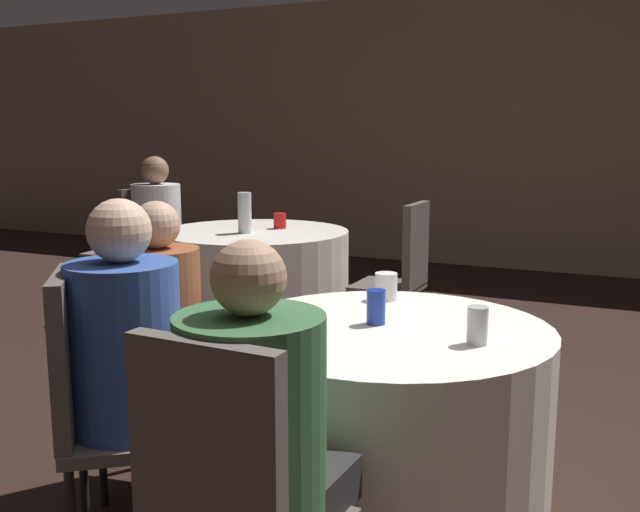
{
  "coord_description": "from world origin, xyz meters",
  "views": [
    {
      "loc": [
        0.74,
        -2.27,
        1.4
      ],
      "look_at": [
        -0.61,
        0.65,
        0.84
      ],
      "focal_mm": 40.0,
      "sensor_mm": 36.0,
      "label": 1
    }
  ],
  "objects_px": {
    "table_near": "(388,428)",
    "chair_near_southwest": "(95,396)",
    "person_floral_shirt": "(179,353)",
    "person_green_jacket": "(266,461)",
    "person_white_shirt": "(163,235)",
    "pizza_plate_near": "(279,319)",
    "person_blue_shirt": "(147,379)",
    "soda_can_blue": "(376,307)",
    "chair_far_west": "(149,241)",
    "chair_near_west": "(138,350)",
    "table_far": "(255,284)",
    "soda_can_red": "(268,321)",
    "bottle_far": "(245,213)",
    "soda_can_silver": "(477,325)",
    "chair_far_east": "(403,267)",
    "chair_near_south": "(228,502)"
  },
  "relations": [
    {
      "from": "table_near",
      "to": "chair_near_southwest",
      "type": "relative_size",
      "value": 1.16
    },
    {
      "from": "person_floral_shirt",
      "to": "person_green_jacket",
      "type": "height_order",
      "value": "person_green_jacket"
    },
    {
      "from": "person_white_shirt",
      "to": "pizza_plate_near",
      "type": "xyz_separation_m",
      "value": [
        2.14,
        -2.16,
        0.12
      ]
    },
    {
      "from": "person_blue_shirt",
      "to": "soda_can_blue",
      "type": "height_order",
      "value": "person_blue_shirt"
    },
    {
      "from": "pizza_plate_near",
      "to": "chair_far_west",
      "type": "bearing_deg",
      "value": 136.42
    },
    {
      "from": "chair_near_west",
      "to": "chair_near_southwest",
      "type": "bearing_deg",
      "value": 14.36
    },
    {
      "from": "table_far",
      "to": "chair_near_southwest",
      "type": "xyz_separation_m",
      "value": [
        0.85,
        -2.49,
        0.2
      ]
    },
    {
      "from": "person_floral_shirt",
      "to": "person_green_jacket",
      "type": "distance_m",
      "value": 1.04
    },
    {
      "from": "chair_near_southwest",
      "to": "person_blue_shirt",
      "type": "distance_m",
      "value": 0.17
    },
    {
      "from": "person_blue_shirt",
      "to": "person_white_shirt",
      "type": "relative_size",
      "value": 0.98
    },
    {
      "from": "person_floral_shirt",
      "to": "person_blue_shirt",
      "type": "distance_m",
      "value": 0.41
    },
    {
      "from": "chair_near_west",
      "to": "soda_can_blue",
      "type": "xyz_separation_m",
      "value": [
        0.91,
        0.16,
        0.23
      ]
    },
    {
      "from": "chair_far_west",
      "to": "soda_can_blue",
      "type": "height_order",
      "value": "chair_far_west"
    },
    {
      "from": "chair_near_southwest",
      "to": "soda_can_red",
      "type": "bearing_deg",
      "value": 84.73
    },
    {
      "from": "person_green_jacket",
      "to": "bottle_far",
      "type": "height_order",
      "value": "person_green_jacket"
    },
    {
      "from": "pizza_plate_near",
      "to": "person_green_jacket",
      "type": "bearing_deg",
      "value": -64.37
    },
    {
      "from": "person_floral_shirt",
      "to": "soda_can_blue",
      "type": "bearing_deg",
      "value": 91.92
    },
    {
      "from": "person_white_shirt",
      "to": "soda_can_silver",
      "type": "xyz_separation_m",
      "value": [
        2.84,
        -2.13,
        0.17
      ]
    },
    {
      "from": "person_blue_shirt",
      "to": "soda_can_blue",
      "type": "bearing_deg",
      "value": 93.49
    },
    {
      "from": "chair_far_east",
      "to": "pizza_plate_near",
      "type": "height_order",
      "value": "chair_far_east"
    },
    {
      "from": "chair_near_west",
      "to": "person_white_shirt",
      "type": "height_order",
      "value": "person_white_shirt"
    },
    {
      "from": "chair_near_southwest",
      "to": "soda_can_red",
      "type": "height_order",
      "value": "chair_near_southwest"
    },
    {
      "from": "chair_near_southwest",
      "to": "person_white_shirt",
      "type": "bearing_deg",
      "value": 175.84
    },
    {
      "from": "person_green_jacket",
      "to": "table_near",
      "type": "bearing_deg",
      "value": 90.0
    },
    {
      "from": "chair_far_east",
      "to": "person_floral_shirt",
      "type": "height_order",
      "value": "person_floral_shirt"
    },
    {
      "from": "person_green_jacket",
      "to": "soda_can_silver",
      "type": "height_order",
      "value": "person_green_jacket"
    },
    {
      "from": "person_floral_shirt",
      "to": "bottle_far",
      "type": "xyz_separation_m",
      "value": [
        -0.83,
        1.89,
        0.3
      ]
    },
    {
      "from": "person_green_jacket",
      "to": "soda_can_blue",
      "type": "bearing_deg",
      "value": 93.95
    },
    {
      "from": "chair_near_south",
      "to": "pizza_plate_near",
      "type": "height_order",
      "value": "chair_near_south"
    },
    {
      "from": "table_far",
      "to": "soda_can_blue",
      "type": "bearing_deg",
      "value": -50.0
    },
    {
      "from": "person_blue_shirt",
      "to": "person_white_shirt",
      "type": "bearing_deg",
      "value": 178.76
    },
    {
      "from": "bottle_far",
      "to": "person_floral_shirt",
      "type": "bearing_deg",
      "value": -66.31
    },
    {
      "from": "chair_near_south",
      "to": "soda_can_red",
      "type": "xyz_separation_m",
      "value": [
        -0.27,
        0.68,
        0.23
      ]
    },
    {
      "from": "table_far",
      "to": "person_floral_shirt",
      "type": "relative_size",
      "value": 1.11
    },
    {
      "from": "table_far",
      "to": "person_blue_shirt",
      "type": "relative_size",
      "value": 1.07
    },
    {
      "from": "pizza_plate_near",
      "to": "table_far",
      "type": "bearing_deg",
      "value": 122.15
    },
    {
      "from": "table_far",
      "to": "person_green_jacket",
      "type": "height_order",
      "value": "person_green_jacket"
    },
    {
      "from": "person_floral_shirt",
      "to": "soda_can_silver",
      "type": "height_order",
      "value": "person_floral_shirt"
    },
    {
      "from": "chair_far_west",
      "to": "person_green_jacket",
      "type": "distance_m",
      "value": 3.93
    },
    {
      "from": "table_near",
      "to": "pizza_plate_near",
      "type": "relative_size",
      "value": 5.47
    },
    {
      "from": "chair_near_south",
      "to": "chair_far_east",
      "type": "xyz_separation_m",
      "value": [
        -0.53,
        2.87,
        0.0
      ]
    },
    {
      "from": "chair_near_south",
      "to": "person_blue_shirt",
      "type": "distance_m",
      "value": 0.78
    },
    {
      "from": "bottle_far",
      "to": "soda_can_silver",
      "type": "bearing_deg",
      "value": -43.48
    },
    {
      "from": "table_far",
      "to": "chair_near_southwest",
      "type": "relative_size",
      "value": 1.32
    },
    {
      "from": "table_near",
      "to": "person_green_jacket",
      "type": "relative_size",
      "value": 0.97
    },
    {
      "from": "person_green_jacket",
      "to": "soda_can_red",
      "type": "height_order",
      "value": "person_green_jacket"
    },
    {
      "from": "chair_far_east",
      "to": "person_white_shirt",
      "type": "bearing_deg",
      "value": 85.31
    },
    {
      "from": "person_green_jacket",
      "to": "soda_can_silver",
      "type": "relative_size",
      "value": 9.52
    },
    {
      "from": "table_far",
      "to": "pizza_plate_near",
      "type": "relative_size",
      "value": 6.22
    },
    {
      "from": "chair_near_south",
      "to": "bottle_far",
      "type": "height_order",
      "value": "bottle_far"
    }
  ]
}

